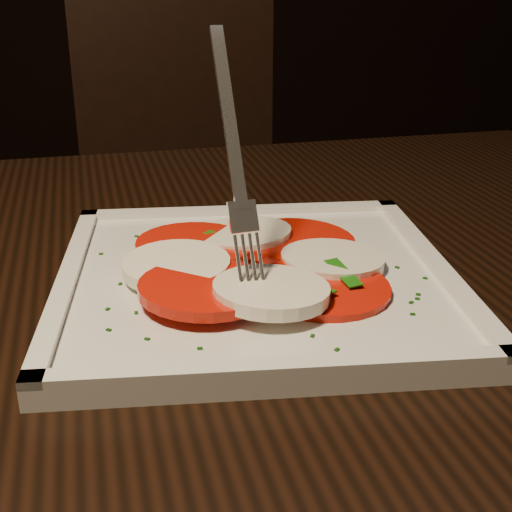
{
  "coord_description": "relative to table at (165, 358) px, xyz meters",
  "views": [
    {
      "loc": [
        0.04,
        -0.7,
        1.0
      ],
      "look_at": [
        0.13,
        -0.19,
        0.78
      ],
      "focal_mm": 50.0,
      "sensor_mm": 36.0,
      "label": 1
    }
  ],
  "objects": [
    {
      "name": "plate",
      "position": [
        0.08,
        -0.07,
        0.11
      ],
      "size": [
        0.33,
        0.33,
        0.01
      ],
      "primitive_type": "cube",
      "rotation": [
        0.0,
        0.0,
        -0.06
      ],
      "color": "silver",
      "rests_on": "table"
    },
    {
      "name": "table",
      "position": [
        0.0,
        0.0,
        0.0
      ],
      "size": [
        1.26,
        0.89,
        0.75
      ],
      "rotation": [
        0.0,
        0.0,
        0.08
      ],
      "color": "black",
      "rests_on": "ground"
    },
    {
      "name": "chair",
      "position": [
        0.08,
        0.84,
        -0.12
      ],
      "size": [
        0.46,
        0.46,
        0.93
      ],
      "rotation": [
        0.0,
        0.0,
        0.1
      ],
      "color": "black",
      "rests_on": "ground"
    },
    {
      "name": "fork",
      "position": [
        0.06,
        -0.07,
        0.22
      ],
      "size": [
        0.05,
        0.1,
        0.17
      ],
      "primitive_type": null,
      "rotation": [
        0.0,
        0.0,
        0.15
      ],
      "color": "white",
      "rests_on": "caprese_salad"
    },
    {
      "name": "caprese_salad",
      "position": [
        0.08,
        -0.07,
        0.12
      ],
      "size": [
        0.26,
        0.27,
        0.03
      ],
      "color": "red",
      "rests_on": "plate"
    }
  ]
}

